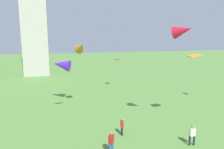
{
  "coord_description": "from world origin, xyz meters",
  "views": [
    {
      "loc": [
        -7.21,
        -2.08,
        8.82
      ],
      "look_at": [
        -2.22,
        15.83,
        5.5
      ],
      "focal_mm": 33.25,
      "sensor_mm": 36.0,
      "label": 1
    }
  ],
  "objects": [
    {
      "name": "person_1",
      "position": [
        3.45,
        11.51,
        0.98
      ],
      "size": [
        0.53,
        0.32,
        1.73
      ],
      "rotation": [
        0.0,
        0.0,
        6.13
      ],
      "color": "#1E2333",
      "rests_on": "ground_plane"
    },
    {
      "name": "kite_flying_3",
      "position": [
        -6.36,
        25.8,
        5.29
      ],
      "size": [
        2.72,
        2.24,
        1.82
      ],
      "rotation": [
        0.0,
        0.0,
        4.36
      ],
      "color": "#5422E3"
    },
    {
      "name": "person_2",
      "position": [
        -3.33,
        12.09,
        1.02
      ],
      "size": [
        0.52,
        0.52,
        1.8
      ],
      "rotation": [
        0.0,
        0.0,
        3.94
      ],
      "color": "#235693",
      "rests_on": "ground_plane"
    },
    {
      "name": "kite_flying_2",
      "position": [
        -4.27,
        21.81,
        7.74
      ],
      "size": [
        1.44,
        2.01,
        1.6
      ],
      "rotation": [
        0.0,
        0.0,
        0.21
      ],
      "color": "#BD7822"
    },
    {
      "name": "kite_flying_6",
      "position": [
        3.88,
        14.35,
        9.44
      ],
      "size": [
        1.98,
        2.17,
        1.5
      ],
      "rotation": [
        0.0,
        0.0,
        0.59
      ],
      "color": "red"
    },
    {
      "name": "person_0",
      "position": [
        -1.55,
        14.84,
        0.91
      ],
      "size": [
        0.31,
        0.49,
        1.61
      ],
      "rotation": [
        0.0,
        0.0,
        4.54
      ],
      "color": "#1E2333",
      "rests_on": "ground_plane"
    },
    {
      "name": "kite_flying_4",
      "position": [
        3.21,
        31.99,
        5.05
      ],
      "size": [
        0.92,
        1.21,
        0.09
      ],
      "rotation": [
        0.0,
        0.0,
        1.72
      ],
      "color": "red"
    },
    {
      "name": "kite_flying_1",
      "position": [
        6.29,
        15.66,
        7.04
      ],
      "size": [
        1.34,
        0.94,
        0.36
      ],
      "rotation": [
        0.0,
        0.0,
        3.17
      ],
      "color": "orange"
    }
  ]
}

